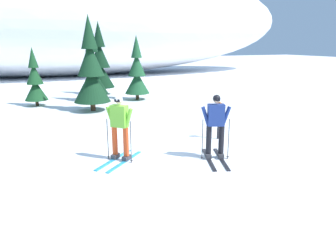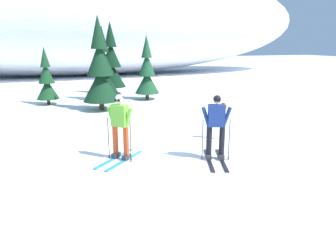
# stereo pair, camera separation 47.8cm
# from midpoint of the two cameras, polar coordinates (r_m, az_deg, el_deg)

# --- Properties ---
(ground_plane) EXTENTS (120.00, 120.00, 0.00)m
(ground_plane) POSITION_cam_midpoint_polar(r_m,az_deg,el_deg) (8.88, -6.15, -6.11)
(ground_plane) COLOR white
(skier_lime_jacket) EXTENTS (1.54, 1.52, 1.79)m
(skier_lime_jacket) POSITION_cam_midpoint_polar(r_m,az_deg,el_deg) (8.70, -10.18, -0.14)
(skier_lime_jacket) COLOR #2893CC
(skier_lime_jacket) RESTS_ON ground
(skier_navy_jacket) EXTENTS (0.99, 1.77, 1.79)m
(skier_navy_jacket) POSITION_cam_midpoint_polar(r_m,az_deg,el_deg) (8.75, 6.94, 0.08)
(skier_navy_jacket) COLOR black
(skier_navy_jacket) RESTS_ON ground
(pine_tree_center_left) EXTENTS (1.13, 1.13, 2.93)m
(pine_tree_center_left) POSITION_cam_midpoint_polar(r_m,az_deg,el_deg) (17.61, -23.34, 7.26)
(pine_tree_center_left) COLOR #47301E
(pine_tree_center_left) RESTS_ON ground
(pine_tree_center) EXTENTS (1.68, 1.68, 4.36)m
(pine_tree_center) POSITION_cam_midpoint_polar(r_m,az_deg,el_deg) (15.38, -14.44, 9.32)
(pine_tree_center) COLOR #47301E
(pine_tree_center) RESTS_ON ground
(pine_tree_center_right) EXTENTS (1.55, 1.55, 4.01)m
(pine_tree_center_right) POSITION_cam_midpoint_polar(r_m,az_deg,el_deg) (18.07, -14.00, 9.61)
(pine_tree_center_right) COLOR #47301E
(pine_tree_center_right) RESTS_ON ground
(pine_tree_right) EXTENTS (1.69, 1.69, 4.38)m
(pine_tree_right) POSITION_cam_midpoint_polar(r_m,az_deg,el_deg) (20.31, -12.71, 10.64)
(pine_tree_right) COLOR #47301E
(pine_tree_right) RESTS_ON ground
(pine_tree_far_right) EXTENTS (1.37, 1.37, 3.54)m
(pine_tree_far_right) POSITION_cam_midpoint_polar(r_m,az_deg,el_deg) (18.10, -6.32, 9.34)
(pine_tree_far_right) COLOR #47301E
(pine_tree_far_right) RESTS_ON ground
(snow_ridge_background) EXTENTS (47.95, 14.81, 10.92)m
(snow_ridge_background) POSITION_cam_midpoint_polar(r_m,az_deg,el_deg) (33.34, -18.85, 17.92)
(snow_ridge_background) COLOR white
(snow_ridge_background) RESTS_ON ground
(trail_marker_post) EXTENTS (0.28, 0.07, 1.25)m
(trail_marker_post) POSITION_cam_midpoint_polar(r_m,az_deg,el_deg) (10.67, 7.73, 1.43)
(trail_marker_post) COLOR black
(trail_marker_post) RESTS_ON ground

